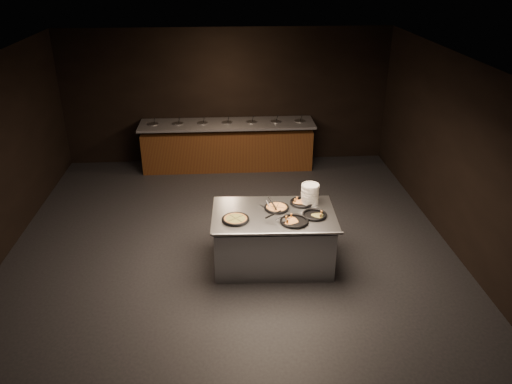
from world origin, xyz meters
TOP-DOWN VIEW (x-y plane):
  - room at (0.00, 0.00)m, footprint 7.02×8.02m
  - salad_bar at (0.00, 3.56)m, footprint 3.70×0.83m
  - serving_counter at (0.62, -0.25)m, footprint 1.82×1.21m
  - plate_stack at (1.20, 0.06)m, footprint 0.26×0.26m
  - pan_veggie_whole at (0.06, -0.42)m, footprint 0.39×0.39m
  - pan_cheese_whole at (0.68, -0.11)m, footprint 0.37×0.37m
  - pan_cheese_slices_a at (1.07, 0.03)m, footprint 0.36×0.36m
  - pan_cheese_slices_b at (0.89, -0.53)m, footprint 0.41×0.41m
  - pan_veggie_slices at (1.20, -0.37)m, footprint 0.36×0.36m
  - server_left at (0.59, -0.10)m, footprint 0.25×0.30m
  - server_right at (0.64, -0.49)m, footprint 0.36×0.10m

SIDE VIEW (x-z plane):
  - serving_counter at x=0.62m, z-range -0.02..0.84m
  - salad_bar at x=0.00m, z-range -0.15..1.03m
  - pan_cheese_slices_b at x=0.89m, z-range 0.85..0.89m
  - pan_veggie_slices at x=1.20m, z-range 0.85..0.89m
  - pan_cheese_slices_a at x=1.07m, z-range 0.85..0.89m
  - pan_cheese_whole at x=0.68m, z-range 0.85..0.89m
  - pan_veggie_whole at x=0.06m, z-range 0.85..0.89m
  - server_left at x=0.59m, z-range 0.85..1.02m
  - server_right at x=0.64m, z-range 0.85..1.02m
  - plate_stack at x=1.20m, z-range 0.85..1.15m
  - room at x=0.00m, z-range -0.01..2.91m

